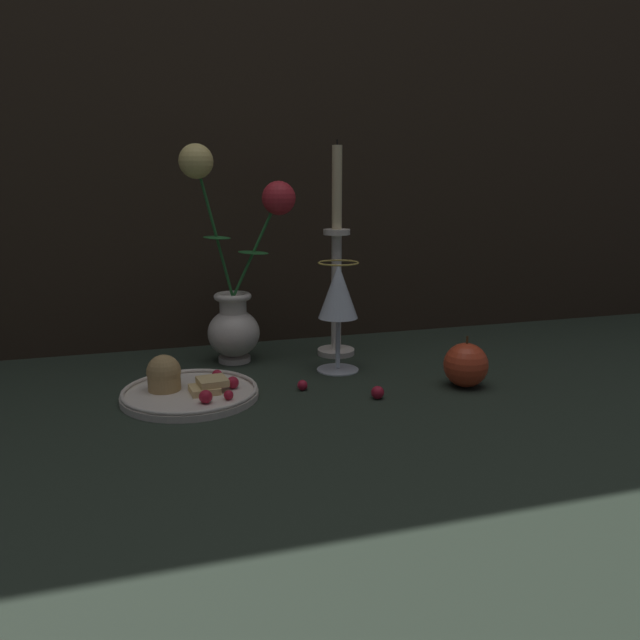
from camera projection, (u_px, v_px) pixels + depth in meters
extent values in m
plane|color=#232D23|center=(312.00, 385.00, 1.01)|extent=(2.40, 2.40, 0.00)
cube|color=#2D2319|center=(265.00, 30.00, 1.17)|extent=(2.40, 0.04, 1.20)
cylinder|color=silver|center=(235.00, 359.00, 1.14)|extent=(0.06, 0.06, 0.01)
ellipsoid|color=silver|center=(234.00, 333.00, 1.13)|extent=(0.09, 0.09, 0.09)
cylinder|color=silver|center=(233.00, 307.00, 1.12)|extent=(0.05, 0.05, 0.04)
torus|color=silver|center=(233.00, 296.00, 1.11)|extent=(0.07, 0.07, 0.01)
cylinder|color=#23662D|center=(215.00, 231.00, 1.08)|extent=(0.06, 0.01, 0.23)
ellipsoid|color=#23662D|center=(217.00, 238.00, 1.08)|extent=(0.06, 0.08, 0.00)
sphere|color=#EFD67A|center=(196.00, 161.00, 1.05)|extent=(0.06, 0.06, 0.06)
cylinder|color=#23662D|center=(255.00, 248.00, 1.10)|extent=(0.09, 0.01, 0.17)
ellipsoid|color=#23662D|center=(253.00, 253.00, 1.10)|extent=(0.07, 0.08, 0.00)
sphere|color=red|center=(279.00, 198.00, 1.09)|extent=(0.06, 0.06, 0.06)
cylinder|color=silver|center=(190.00, 395.00, 0.95)|extent=(0.21, 0.21, 0.01)
torus|color=silver|center=(190.00, 390.00, 0.94)|extent=(0.20, 0.20, 0.01)
cylinder|color=tan|center=(164.00, 381.00, 0.95)|extent=(0.05, 0.05, 0.03)
sphere|color=tan|center=(164.00, 372.00, 0.95)|extent=(0.05, 0.05, 0.05)
cube|color=#DBBC7A|center=(204.00, 389.00, 0.94)|extent=(0.05, 0.05, 0.01)
cube|color=#DBBC7A|center=(212.00, 381.00, 0.95)|extent=(0.05, 0.05, 0.01)
sphere|color=#AD192D|center=(206.00, 397.00, 0.89)|extent=(0.02, 0.02, 0.02)
sphere|color=#AD192D|center=(229.00, 395.00, 0.91)|extent=(0.01, 0.01, 0.01)
sphere|color=#AD192D|center=(233.00, 383.00, 0.96)|extent=(0.02, 0.02, 0.02)
sphere|color=#AD192D|center=(221.00, 380.00, 0.98)|extent=(0.01, 0.01, 0.01)
sphere|color=#AD192D|center=(217.00, 375.00, 1.00)|extent=(0.02, 0.02, 0.02)
cylinder|color=silver|center=(338.00, 369.00, 1.09)|extent=(0.07, 0.07, 0.00)
cylinder|color=silver|center=(338.00, 343.00, 1.08)|extent=(0.01, 0.01, 0.09)
cone|color=silver|center=(338.00, 291.00, 1.06)|extent=(0.07, 0.07, 0.09)
cone|color=maroon|center=(338.00, 299.00, 1.06)|extent=(0.06, 0.06, 0.07)
torus|color=gold|center=(338.00, 263.00, 1.05)|extent=(0.07, 0.07, 0.00)
cylinder|color=silver|center=(336.00, 352.00, 1.19)|extent=(0.07, 0.07, 0.01)
cylinder|color=silver|center=(336.00, 293.00, 1.16)|extent=(0.02, 0.02, 0.22)
cylinder|color=silver|center=(337.00, 232.00, 1.14)|extent=(0.05, 0.05, 0.01)
cylinder|color=beige|center=(337.00, 188.00, 1.12)|extent=(0.02, 0.02, 0.15)
cylinder|color=black|center=(337.00, 142.00, 1.10)|extent=(0.00, 0.00, 0.01)
sphere|color=#D14223|center=(466.00, 365.00, 0.99)|extent=(0.07, 0.07, 0.07)
cylinder|color=#4C3319|center=(467.00, 340.00, 0.98)|extent=(0.00, 0.00, 0.01)
sphere|color=#AD192D|center=(302.00, 385.00, 0.98)|extent=(0.02, 0.02, 0.02)
sphere|color=#AD192D|center=(378.00, 392.00, 0.94)|extent=(0.02, 0.02, 0.02)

